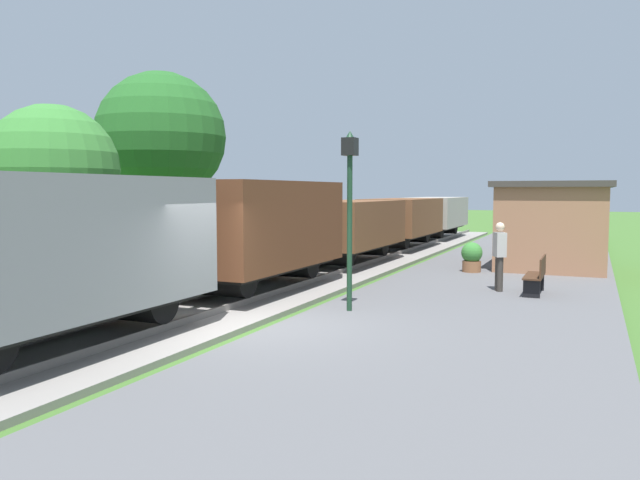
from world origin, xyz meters
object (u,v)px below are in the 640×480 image
at_px(bench_down_platform, 560,241).
at_px(tree_trackside_far, 161,137).
at_px(station_hut, 554,223).
at_px(potted_planter, 472,257).
at_px(person_waiting, 499,254).
at_px(freight_train, 339,226).
at_px(bench_near_hut, 537,275).
at_px(tree_trackside_mid, 53,170).
at_px(lamp_post_near, 350,187).

xyz_separation_m(bench_down_platform, tree_trackside_far, (-13.57, -7.94, 4.01)).
distance_m(station_hut, potted_planter, 3.76).
relative_size(person_waiting, tree_trackside_far, 0.24).
bearing_deg(person_waiting, bench_down_platform, -119.94).
bearing_deg(potted_planter, bench_down_platform, 73.90).
xyz_separation_m(freight_train, bench_near_hut, (6.80, -4.01, -0.80)).
bearing_deg(tree_trackside_far, station_hut, 13.67).
bearing_deg(tree_trackside_far, bench_near_hut, -12.85).
bearing_deg(potted_planter, station_hut, 53.21).
bearing_deg(station_hut, potted_planter, -126.79).
distance_m(freight_train, bench_near_hut, 7.94).
bearing_deg(tree_trackside_mid, freight_train, 55.47).
relative_size(station_hut, tree_trackside_far, 0.81).
bearing_deg(lamp_post_near, person_waiting, 57.18).
bearing_deg(bench_near_hut, lamp_post_near, -132.05).
height_order(bench_near_hut, bench_down_platform, same).
distance_m(bench_near_hut, tree_trackside_mid, 12.69).
distance_m(bench_down_platform, tree_trackside_mid, 18.95).
bearing_deg(person_waiting, lamp_post_near, 31.98).
xyz_separation_m(bench_near_hut, tree_trackside_far, (-13.57, 3.10, 4.01)).
bearing_deg(bench_down_platform, freight_train, -134.08).
xyz_separation_m(bench_near_hut, person_waiting, (-0.91, 0.09, 0.46)).
xyz_separation_m(person_waiting, potted_planter, (-1.27, 3.39, -0.46)).
xyz_separation_m(freight_train, tree_trackside_mid, (-5.14, -7.47, 1.76)).
xyz_separation_m(person_waiting, lamp_post_near, (-2.48, -3.85, 1.62)).
relative_size(person_waiting, potted_planter, 1.87).
relative_size(station_hut, bench_down_platform, 3.87).
relative_size(freight_train, bench_near_hut, 21.73).
bearing_deg(lamp_post_near, station_hut, 71.53).
height_order(freight_train, potted_planter, freight_train).
distance_m(freight_train, tree_trackside_far, 7.55).
bearing_deg(bench_down_platform, tree_trackside_mid, -129.48).
height_order(bench_near_hut, tree_trackside_far, tree_trackside_far).
height_order(freight_train, tree_trackside_far, tree_trackside_far).
xyz_separation_m(freight_train, potted_planter, (4.62, -0.53, -0.80)).
bearing_deg(person_waiting, bench_near_hut, 149.07).
bearing_deg(freight_train, station_hut, 19.31).
height_order(potted_planter, tree_trackside_mid, tree_trackside_mid).
bearing_deg(freight_train, bench_down_platform, 45.92).
xyz_separation_m(person_waiting, tree_trackside_mid, (-11.03, -3.55, 2.11)).
distance_m(station_hut, tree_trackside_far, 14.30).
relative_size(freight_train, potted_planter, 35.59).
bearing_deg(freight_train, lamp_post_near, -66.33).
bearing_deg(tree_trackside_far, person_waiting, -13.35).
bearing_deg(person_waiting, freight_train, -58.87).
height_order(bench_near_hut, lamp_post_near, lamp_post_near).
bearing_deg(lamp_post_near, freight_train, 113.67).
distance_m(person_waiting, tree_trackside_far, 13.49).
bearing_deg(tree_trackside_mid, station_hut, 39.54).
bearing_deg(tree_trackside_mid, potted_planter, 35.41).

